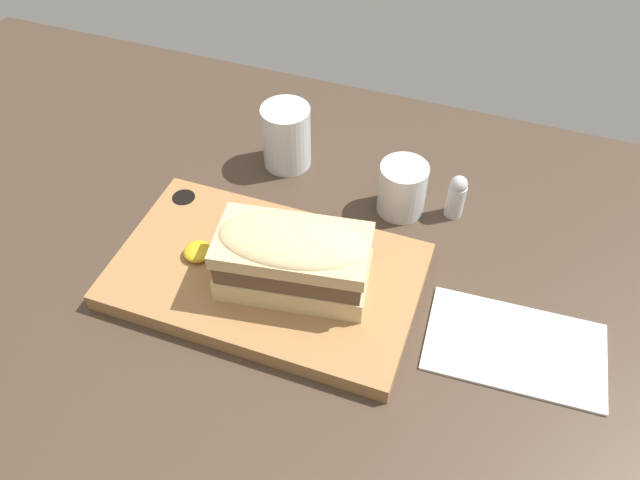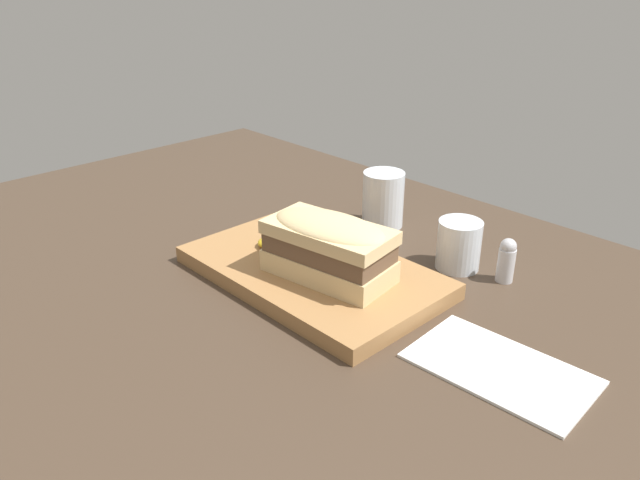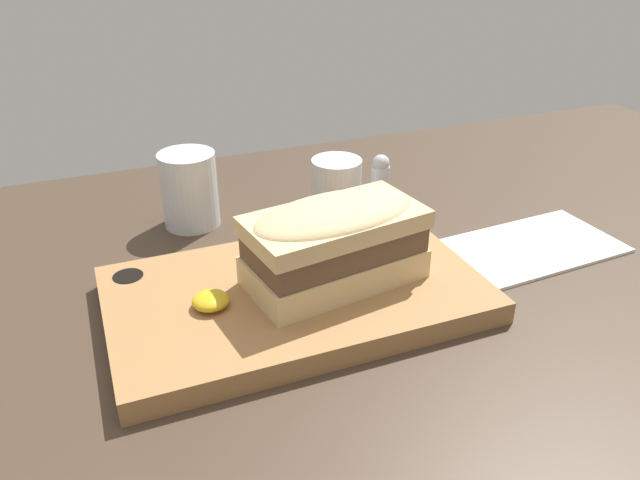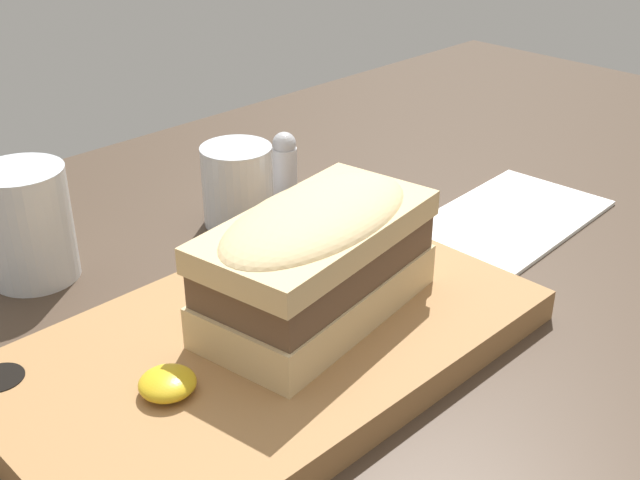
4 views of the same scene
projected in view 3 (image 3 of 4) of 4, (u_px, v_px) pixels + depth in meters
dining_table at (365, 326)px, 65.65cm from camera, size 168.27×103.31×2.00cm
serving_board at (295, 294)px, 66.80cm from camera, size 39.18×23.34×2.57cm
sandwich at (335, 239)px, 64.67cm from camera, size 19.64×12.11×9.20cm
mustard_dollop at (211, 300)px, 62.22cm from camera, size 3.75×3.75×1.50cm
water_glass at (190, 194)px, 82.29cm from camera, size 7.43×7.43×10.04cm
wine_glass at (336, 189)px, 85.60cm from camera, size 6.86×6.86×7.87cm
napkin at (534, 246)px, 78.38cm from camera, size 21.83×13.64×0.40cm
salt_shaker at (380, 177)px, 89.29cm from camera, size 2.60×2.60×7.00cm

